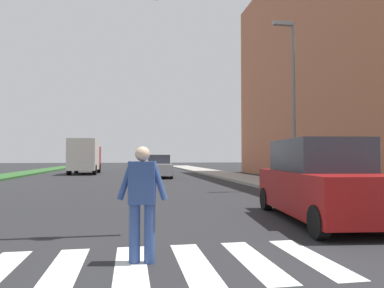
# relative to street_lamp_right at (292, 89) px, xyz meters

# --- Properties ---
(ground_plane) EXTENTS (140.00, 140.00, 0.00)m
(ground_plane) POSITION_rel_street_lamp_right_xyz_m (-8.00, 13.14, -4.59)
(ground_plane) COLOR #262628
(crosswalk) EXTENTS (7.65, 2.20, 0.01)m
(crosswalk) POSITION_rel_street_lamp_right_xyz_m (-8.00, -9.76, -4.59)
(crosswalk) COLOR silver
(crosswalk) RESTS_ON ground_plane
(sidewalk_right) EXTENTS (3.00, 64.00, 0.15)m
(sidewalk_right) POSITION_rel_street_lamp_right_xyz_m (0.60, 11.14, -4.52)
(sidewalk_right) COLOR #9E9991
(sidewalk_right) RESTS_ON ground_plane
(street_lamp_right) EXTENTS (1.02, 0.24, 7.50)m
(street_lamp_right) POSITION_rel_street_lamp_right_xyz_m (0.00, 0.00, 0.00)
(street_lamp_right) COLOR slate
(street_lamp_right) RESTS_ON sidewalk_right
(pedestrian_performer) EXTENTS (0.75, 0.31, 1.69)m
(pedestrian_performer) POSITION_rel_street_lamp_right_xyz_m (-6.94, -9.60, -3.66)
(pedestrian_performer) COLOR #334C8C
(pedestrian_performer) RESTS_ON ground_plane
(suv_crossing) EXTENTS (2.44, 4.79, 1.97)m
(suv_crossing) POSITION_rel_street_lamp_right_xyz_m (-2.57, -6.89, -3.66)
(suv_crossing) COLOR maroon
(suv_crossing) RESTS_ON ground_plane
(sedan_midblock) EXTENTS (1.98, 4.60, 1.70)m
(sedan_midblock) POSITION_rel_street_lamp_right_xyz_m (-5.00, 11.78, -3.81)
(sedan_midblock) COLOR #B7B7BC
(sedan_midblock) RESTS_ON ground_plane
(sedan_distant) EXTENTS (1.97, 4.19, 1.68)m
(sedan_distant) POSITION_rel_street_lamp_right_xyz_m (-4.31, 27.70, -3.82)
(sedan_distant) COLOR #B7B7BC
(sedan_distant) RESTS_ON ground_plane
(truck_box_delivery) EXTENTS (2.40, 6.20, 3.10)m
(truck_box_delivery) POSITION_rel_street_lamp_right_xyz_m (-11.19, 18.53, -2.96)
(truck_box_delivery) COLOR maroon
(truck_box_delivery) RESTS_ON ground_plane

